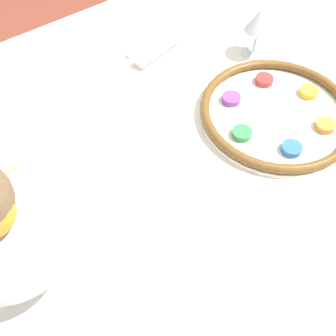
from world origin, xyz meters
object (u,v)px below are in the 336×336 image
(seder_plate, at_px, (277,112))
(wine_glass, at_px, (259,22))
(napkin_roll, at_px, (160,47))
(fruit_stand, at_px, (12,238))

(seder_plate, xyz_separation_m, wine_glass, (-0.12, -0.19, 0.08))
(wine_glass, distance_m, napkin_roll, 0.25)
(seder_plate, height_order, napkin_roll, napkin_roll)
(wine_glass, height_order, napkin_roll, wine_glass)
(wine_glass, xyz_separation_m, fruit_stand, (0.70, 0.18, -0.00))
(seder_plate, relative_size, wine_glass, 2.68)
(seder_plate, distance_m, fruit_stand, 0.59)
(fruit_stand, bearing_deg, napkin_roll, -148.03)
(wine_glass, xyz_separation_m, napkin_roll, (0.19, -0.14, -0.07))
(fruit_stand, xyz_separation_m, napkin_roll, (-0.51, -0.32, -0.07))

